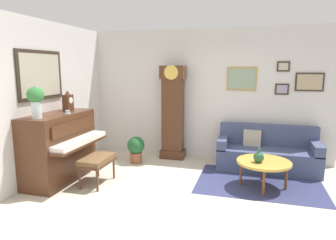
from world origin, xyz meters
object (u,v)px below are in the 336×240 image
at_px(grandfather_clock, 173,115).
at_px(coffee_table, 264,163).
at_px(flower_vase, 36,98).
at_px(green_jug, 259,157).
at_px(teacup, 67,112).
at_px(mantel_clock, 68,102).
at_px(potted_plant, 136,148).
at_px(piano, 60,147).
at_px(couch, 267,153).
at_px(piano_bench, 97,161).

distance_m(grandfather_clock, coffee_table, 2.30).
bearing_deg(flower_vase, green_jug, 17.01).
relative_size(flower_vase, teacup, 5.00).
distance_m(mantel_clock, potted_plant, 1.69).
bearing_deg(potted_plant, green_jug, -17.17).
relative_size(piano, mantel_clock, 3.79).
xyz_separation_m(couch, potted_plant, (-2.62, -0.38, 0.01)).
distance_m(grandfather_clock, mantel_clock, 2.21).
distance_m(grandfather_clock, couch, 2.09).
relative_size(coffee_table, potted_plant, 1.57).
bearing_deg(flower_vase, piano_bench, 36.32).
xyz_separation_m(mantel_clock, potted_plant, (0.92, 0.95, -1.04)).
xyz_separation_m(couch, coffee_table, (-0.09, -1.04, 0.11)).
xyz_separation_m(coffee_table, teacup, (-3.29, -0.55, 0.79)).
bearing_deg(couch, piano_bench, -149.93).
relative_size(grandfather_clock, couch, 1.07).
xyz_separation_m(flower_vase, green_jug, (3.36, 1.03, -0.96)).
height_order(piano, piano_bench, piano).
relative_size(coffee_table, teacup, 7.59).
bearing_deg(grandfather_clock, couch, -5.08).
bearing_deg(green_jug, flower_vase, -162.99).
relative_size(coffee_table, flower_vase, 1.52).
distance_m(flower_vase, teacup, 0.66).
xyz_separation_m(piano_bench, flower_vase, (-0.71, -0.52, 1.10)).
distance_m(piano, piano_bench, 0.74).
xyz_separation_m(piano_bench, teacup, (-0.56, 0.05, 0.81)).
xyz_separation_m(grandfather_clock, potted_plant, (-0.65, -0.55, -0.64)).
bearing_deg(coffee_table, grandfather_clock, 147.18).
xyz_separation_m(green_jug, potted_plant, (-2.44, 0.75, -0.22)).
bearing_deg(piano_bench, mantel_clock, 156.77).
bearing_deg(flower_vase, piano, 90.17).
bearing_deg(piano_bench, potted_plant, 80.68).
bearing_deg(mantel_clock, piano, -90.39).
bearing_deg(couch, mantel_clock, -159.38).
distance_m(couch, flower_vase, 4.32).
xyz_separation_m(piano, potted_plant, (0.92, 1.26, -0.28)).
height_order(coffee_table, teacup, teacup).
distance_m(teacup, green_jug, 3.31).
relative_size(teacup, potted_plant, 0.21).
bearing_deg(potted_plant, mantel_clock, -133.94).
bearing_deg(couch, coffee_table, -95.23).
distance_m(grandfather_clock, teacup, 2.28).
relative_size(grandfather_clock, teacup, 17.50).
bearing_deg(teacup, coffee_table, 9.55).
height_order(piano_bench, grandfather_clock, grandfather_clock).
relative_size(piano_bench, potted_plant, 1.25).
xyz_separation_m(couch, mantel_clock, (-3.54, -1.33, 1.05)).
relative_size(couch, coffee_table, 2.16).
xyz_separation_m(mantel_clock, teacup, (0.15, -0.26, -0.15)).
bearing_deg(flower_vase, teacup, 74.84).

